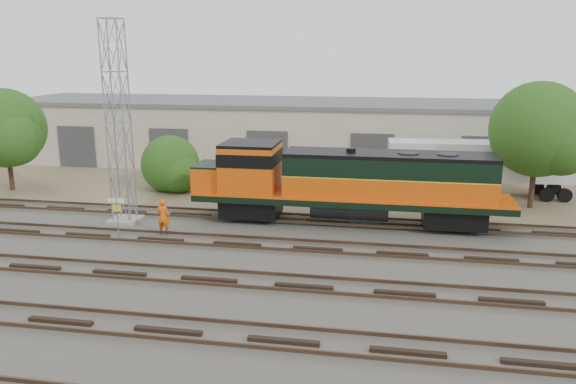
% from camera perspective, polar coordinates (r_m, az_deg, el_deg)
% --- Properties ---
extents(ground, '(140.00, 140.00, 0.00)m').
position_cam_1_polar(ground, '(25.81, 2.61, -7.06)').
color(ground, '#47423A').
rests_on(ground, ground).
extents(dirt_strip, '(80.00, 16.00, 0.02)m').
position_cam_1_polar(dirt_strip, '(40.09, 5.43, 0.61)').
color(dirt_strip, '#726047').
rests_on(dirt_strip, ground).
extents(tracks, '(80.00, 20.40, 0.28)m').
position_cam_1_polar(tracks, '(23.03, 1.62, -9.53)').
color(tracks, black).
rests_on(tracks, ground).
extents(warehouse, '(58.40, 10.40, 5.30)m').
position_cam_1_polar(warehouse, '(47.42, 6.37, 5.93)').
color(warehouse, beige).
rests_on(warehouse, ground).
extents(locomotive, '(17.28, 3.03, 4.15)m').
position_cam_1_polar(locomotive, '(30.75, 5.77, 1.00)').
color(locomotive, black).
rests_on(locomotive, tracks).
extents(signal_tower, '(1.62, 1.62, 10.97)m').
position_cam_1_polar(signal_tower, '(31.87, -16.83, 6.33)').
color(signal_tower, gray).
rests_on(signal_tower, ground).
extents(sign_post, '(0.89, 0.07, 2.17)m').
position_cam_1_polar(sign_post, '(29.64, -16.97, -1.77)').
color(sign_post, gray).
rests_on(sign_post, ground).
extents(worker, '(0.69, 0.45, 1.89)m').
position_cam_1_polar(worker, '(29.97, -12.57, -2.46)').
color(worker, '#EE5F0D').
rests_on(worker, ground).
extents(semi_trailer, '(11.91, 3.14, 3.62)m').
position_cam_1_polar(semi_trailer, '(38.80, 19.30, 2.85)').
color(semi_trailer, silver).
rests_on(semi_trailer, ground).
extents(tree_west, '(5.60, 5.33, 6.97)m').
position_cam_1_polar(tree_west, '(42.17, -26.64, 5.60)').
color(tree_west, '#382619').
rests_on(tree_west, ground).
extents(tree_mid, '(4.21, 4.01, 4.01)m').
position_cam_1_polar(tree_mid, '(39.20, -11.66, 2.55)').
color(tree_mid, '#382619').
rests_on(tree_mid, ground).
extents(tree_east, '(5.96, 5.68, 7.67)m').
position_cam_1_polar(tree_east, '(36.45, 24.58, 5.52)').
color(tree_east, '#382619').
rests_on(tree_east, ground).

